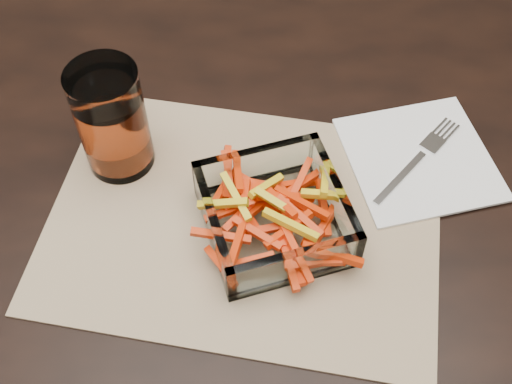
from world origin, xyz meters
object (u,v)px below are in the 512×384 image
tumbler (113,123)px  fork (419,158)px  dining_table (281,270)px  glass_bowl (275,216)px

tumbler → fork: bearing=-0.2°
dining_table → glass_bowl: 0.12m
dining_table → glass_bowl: (-0.01, 0.01, 0.12)m
glass_bowl → tumbler: bearing=151.9°
dining_table → fork: bearing=31.8°
dining_table → glass_bowl: glass_bowl is taller
tumbler → fork: tumbler is taller
tumbler → glass_bowl: bearing=-28.1°
tumbler → fork: size_ratio=1.03×
dining_table → tumbler: size_ratio=11.17×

